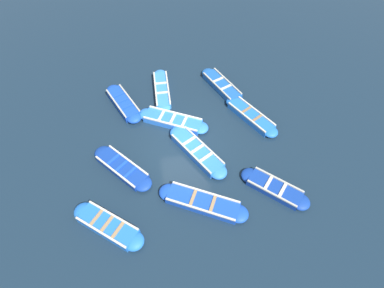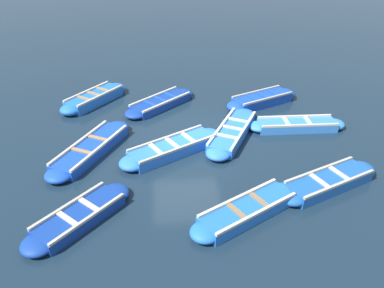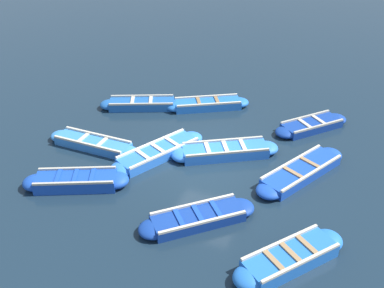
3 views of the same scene
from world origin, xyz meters
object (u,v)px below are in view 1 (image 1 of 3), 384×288
Objects in this scene: boat_inner_gap at (122,168)px; boat_outer_right at (108,226)px; boat_alongside at (162,90)px; boat_far_corner at (197,151)px; boat_mid_row at (203,203)px; buoy_orange_near at (270,134)px; boat_near_quay at (123,103)px; boat_stern_in at (222,86)px; boat_outer_left at (251,116)px; boat_drifting at (275,188)px; boat_bow_out at (173,121)px.

boat_outer_right is at bearing 167.86° from boat_inner_gap.
boat_alongside is 0.97× the size of boat_far_corner.
boat_mid_row is 1.23× the size of boat_outer_right.
buoy_orange_near is (3.62, -7.92, -0.05)m from boat_outer_right.
buoy_orange_near is at bearing -83.18° from boat_inner_gap.
boat_near_quay is 5.12m from boat_far_corner.
boat_near_quay is 11.62× the size of buoy_orange_near.
boat_stern_in is 3.43m from boat_alongside.
boat_outer_left is at bearing -71.89° from boat_inner_gap.
boat_near_quay is (6.27, 6.47, 0.05)m from boat_drifting.
boat_bow_out reaches higher than boat_drifting.
boat_outer_left is at bearing -121.75° from boat_alongside.
boat_stern_in is at bearing 7.28° from boat_drifting.
boat_stern_in is 0.98× the size of boat_alongside.
boat_outer_left reaches higher than boat_mid_row.
boat_alongside is at bearing 15.51° from boat_far_corner.
buoy_orange_near is at bearing -155.44° from boat_outer_left.
boat_inner_gap reaches higher than boat_drifting.
boat_outer_right is (-7.50, 6.30, 0.03)m from boat_stern_in.
boat_near_quay is at bearing 42.24° from boat_far_corner.
boat_far_corner is at bearing 119.93° from boat_outer_left.
boat_bow_out is (2.51, -2.63, 0.01)m from boat_inner_gap.
boat_outer_left is 1.16× the size of boat_drifting.
boat_far_corner is (-3.79, -3.44, -0.02)m from boat_near_quay.
boat_near_quay is at bearing 73.42° from boat_outer_left.
boat_mid_row is at bearing -171.65° from boat_alongside.
boat_outer_right reaches higher than boat_bow_out.
boat_outer_right is 6.94m from boat_near_quay.
boat_outer_left is at bearing -55.97° from boat_outer_right.
boat_outer_left reaches higher than boat_bow_out.
boat_stern_in reaches higher than boat_inner_gap.
boat_outer_right is 1.08× the size of boat_drifting.
boat_outer_right reaches higher than boat_mid_row.
boat_mid_row is at bearing 128.65° from buoy_orange_near.
boat_outer_left is 7.08m from boat_inner_gap.
boat_far_corner is (2.68, -0.20, 0.02)m from boat_mid_row.
boat_inner_gap reaches higher than buoy_orange_near.
boat_mid_row is 2.69m from boat_far_corner.
boat_far_corner is 12.77× the size of buoy_orange_near.
boat_alongside is at bearing 58.25° from boat_outer_left.
boat_outer_right is at bearing 126.92° from boat_far_corner.
boat_mid_row is at bearing -124.45° from boat_inner_gap.
boat_outer_left is 5.21m from boat_alongside.
boat_alongside is 12.34× the size of buoy_orange_near.
boat_far_corner reaches higher than boat_stern_in.
boat_far_corner reaches higher than boat_drifting.
boat_drifting is at bearing 166.06° from buoy_orange_near.
boat_outer_left reaches higher than buoy_orange_near.
boat_stern_in reaches higher than boat_bow_out.
boat_bow_out is (-2.43, -0.34, 0.01)m from boat_alongside.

